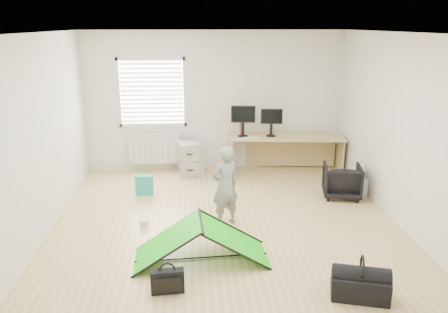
{
  "coord_description": "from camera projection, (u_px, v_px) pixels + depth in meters",
  "views": [
    {
      "loc": [
        -0.47,
        -5.68,
        2.82
      ],
      "look_at": [
        0.0,
        0.4,
        0.95
      ],
      "focal_mm": 35.0,
      "sensor_mm": 36.0,
      "label": 1
    }
  ],
  "objects": [
    {
      "name": "tote_bag",
      "position": [
        144.0,
        185.0,
        7.44
      ],
      "size": [
        0.3,
        0.15,
        0.34
      ],
      "primitive_type": "cube",
      "rotation": [
        0.0,
        0.0,
        -0.07
      ],
      "color": "teal",
      "rests_on": "ground"
    },
    {
      "name": "kite",
      "position": [
        201.0,
        240.0,
        5.37
      ],
      "size": [
        1.69,
        0.81,
        0.51
      ],
      "primitive_type": null,
      "rotation": [
        0.0,
        0.0,
        0.05
      ],
      "color": "#1AD013",
      "rests_on": "ground"
    },
    {
      "name": "monitor_right",
      "position": [
        271.0,
        126.0,
        8.31
      ],
      "size": [
        0.42,
        0.14,
        0.39
      ],
      "primitive_type": "cube",
      "rotation": [
        0.0,
        0.0,
        -0.13
      ],
      "color": "black",
      "rests_on": "desk"
    },
    {
      "name": "window",
      "position": [
        152.0,
        93.0,
        8.31
      ],
      "size": [
        1.2,
        0.06,
        1.2
      ],
      "primitive_type": "cube",
      "color": "silver",
      "rests_on": "back_wall"
    },
    {
      "name": "person",
      "position": [
        225.0,
        186.0,
        6.22
      ],
      "size": [
        0.51,
        0.45,
        1.18
      ],
      "primitive_type": "imported",
      "rotation": [
        0.0,
        0.0,
        3.62
      ],
      "color": "gray",
      "rests_on": "ground"
    },
    {
      "name": "ground",
      "position": [
        226.0,
        228.0,
        6.27
      ],
      "size": [
        5.5,
        5.5,
        0.0
      ],
      "primitive_type": "plane",
      "color": "tan",
      "rests_on": "ground"
    },
    {
      "name": "back_wall",
      "position": [
        215.0,
        102.0,
        8.5
      ],
      "size": [
        5.0,
        0.02,
        2.7
      ],
      "primitive_type": "cube",
      "color": "silver",
      "rests_on": "ground"
    },
    {
      "name": "white_box",
      "position": [
        144.0,
        223.0,
        6.3
      ],
      "size": [
        0.13,
        0.13,
        0.1
      ],
      "primitive_type": "cube",
      "rotation": [
        0.0,
        0.0,
        -0.34
      ],
      "color": "silver",
      "rests_on": "ground"
    },
    {
      "name": "storage_crate",
      "position": [
        348.0,
        186.0,
        7.45
      ],
      "size": [
        0.56,
        0.41,
        0.3
      ],
      "primitive_type": "cube",
      "rotation": [
        0.0,
        0.0,
        0.06
      ],
      "color": "silver",
      "rests_on": "ground"
    },
    {
      "name": "thermos",
      "position": [
        240.0,
        129.0,
        8.41
      ],
      "size": [
        0.09,
        0.09,
        0.24
      ],
      "primitive_type": "cylinder",
      "rotation": [
        0.0,
        0.0,
        0.38
      ],
      "color": "#BB696B",
      "rests_on": "desk"
    },
    {
      "name": "radiator",
      "position": [
        154.0,
        149.0,
        8.59
      ],
      "size": [
        1.0,
        0.12,
        0.6
      ],
      "primitive_type": "cube",
      "color": "silver",
      "rests_on": "back_wall"
    },
    {
      "name": "laptop_bag",
      "position": [
        168.0,
        281.0,
        4.73
      ],
      "size": [
        0.37,
        0.13,
        0.27
      ],
      "primitive_type": "cube",
      "rotation": [
        0.0,
        0.0,
        0.07
      ],
      "color": "black",
      "rests_on": "ground"
    },
    {
      "name": "monitor_left",
      "position": [
        243.0,
        125.0,
        8.29
      ],
      "size": [
        0.47,
        0.15,
        0.44
      ],
      "primitive_type": "cube",
      "rotation": [
        0.0,
        0.0,
        -0.11
      ],
      "color": "black",
      "rests_on": "desk"
    },
    {
      "name": "keyboard",
      "position": [
        246.0,
        138.0,
        8.17
      ],
      "size": [
        0.45,
        0.27,
        0.02
      ],
      "primitive_type": "cube",
      "rotation": [
        0.0,
        0.0,
        0.31
      ],
      "color": "beige",
      "rests_on": "desk"
    },
    {
      "name": "filing_cabinet",
      "position": [
        190.0,
        158.0,
        8.45
      ],
      "size": [
        0.53,
        0.63,
        0.64
      ],
      "primitive_type": "cube",
      "rotation": [
        0.0,
        0.0,
        0.23
      ],
      "color": "#9EA2A3",
      "rests_on": "ground"
    },
    {
      "name": "desk",
      "position": [
        286.0,
        154.0,
        8.51
      ],
      "size": [
        2.23,
        0.92,
        0.74
      ],
      "primitive_type": "cube",
      "rotation": [
        0.0,
        0.0,
        -0.11
      ],
      "color": "tan",
      "rests_on": "ground"
    },
    {
      "name": "office_chair",
      "position": [
        342.0,
        181.0,
        7.32
      ],
      "size": [
        0.71,
        0.73,
        0.56
      ],
      "primitive_type": "imported",
      "rotation": [
        0.0,
        0.0,
        2.93
      ],
      "color": "black",
      "rests_on": "ground"
    },
    {
      "name": "duffel_bag",
      "position": [
        360.0,
        287.0,
        4.64
      ],
      "size": [
        0.66,
        0.46,
        0.26
      ],
      "primitive_type": "cube",
      "rotation": [
        0.0,
        0.0,
        -0.28
      ],
      "color": "black",
      "rests_on": "ground"
    }
  ]
}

